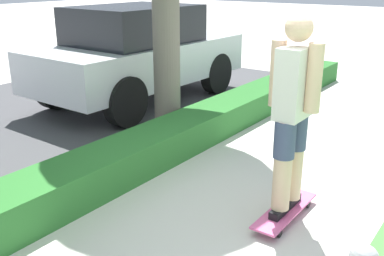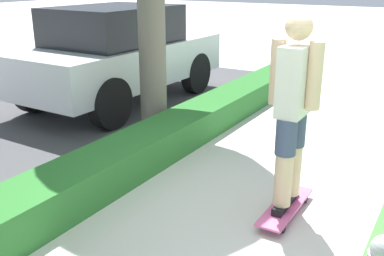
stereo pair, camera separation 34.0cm
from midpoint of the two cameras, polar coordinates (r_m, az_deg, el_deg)
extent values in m
plane|color=beige|center=(4.03, 3.52, -13.11)|extent=(60.00, 60.00, 0.00)
cube|color=#2D702D|center=(4.79, -13.74, -5.53)|extent=(12.77, 0.60, 0.39)
cube|color=#DB5B93|center=(4.30, 9.55, -9.81)|extent=(0.93, 0.24, 0.02)
cylinder|color=black|center=(4.56, 12.07, -8.88)|extent=(0.07, 0.04, 0.07)
cylinder|color=black|center=(4.62, 9.95, -8.40)|extent=(0.07, 0.04, 0.07)
cylinder|color=black|center=(4.04, 9.03, -12.57)|extent=(0.07, 0.04, 0.07)
cylinder|color=black|center=(4.10, 6.65, -11.96)|extent=(0.07, 0.04, 0.07)
cube|color=black|center=(4.18, 8.95, -9.99)|extent=(0.26, 0.09, 0.07)
cylinder|color=beige|center=(3.99, 9.27, -4.42)|extent=(0.16, 0.16, 0.82)
cylinder|color=#3D4766|center=(3.90, 9.46, -1.12)|extent=(0.18, 0.18, 0.33)
cube|color=black|center=(4.39, 10.20, -8.60)|extent=(0.26, 0.09, 0.07)
cylinder|color=beige|center=(4.20, 10.55, -3.24)|extent=(0.16, 0.16, 0.82)
cylinder|color=#3D4766|center=(4.12, 10.75, -0.09)|extent=(0.18, 0.18, 0.33)
cube|color=silver|center=(3.88, 10.52, 5.89)|extent=(0.39, 0.21, 0.60)
cylinder|color=beige|center=(3.81, 12.86, 6.44)|extent=(0.13, 0.13, 0.57)
cylinder|color=beige|center=(3.92, 8.34, 7.06)|extent=(0.13, 0.13, 0.57)
sphere|color=beige|center=(3.80, 10.93, 12.53)|extent=(0.23, 0.23, 0.23)
cylinder|color=#70665B|center=(6.11, -6.78, 12.49)|extent=(0.37, 0.37, 2.92)
cube|color=silver|center=(7.90, -10.30, 8.26)|extent=(3.94, 1.81, 0.66)
cube|color=black|center=(7.72, -11.16, 12.71)|extent=(2.06, 1.56, 0.60)
cylinder|color=black|center=(8.46, -0.64, 6.98)|extent=(0.75, 0.21, 0.75)
cylinder|color=black|center=(9.37, -9.04, 7.93)|extent=(0.75, 0.21, 0.75)
cylinder|color=black|center=(6.58, -11.76, 3.06)|extent=(0.75, 0.21, 0.75)
cylinder|color=black|center=(7.72, -20.56, 4.59)|extent=(0.75, 0.21, 0.75)
camera|label=1|loc=(0.17, 87.63, 0.81)|focal=42.00mm
camera|label=2|loc=(0.17, -92.37, -0.81)|focal=42.00mm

